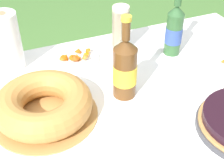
# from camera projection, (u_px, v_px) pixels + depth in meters

# --- Properties ---
(garden_table) EXTENTS (1.49, 1.07, 0.68)m
(garden_table) POSITION_uv_depth(u_px,v_px,m) (135.00, 124.00, 1.10)
(garden_table) COLOR #A87A47
(garden_table) RESTS_ON ground_plane
(tablecloth) EXTENTS (1.50, 1.08, 0.10)m
(tablecloth) POSITION_uv_depth(u_px,v_px,m) (136.00, 114.00, 1.07)
(tablecloth) COLOR white
(tablecloth) RESTS_ON garden_table
(bundt_cake) EXTENTS (0.35, 0.35, 0.10)m
(bundt_cake) POSITION_uv_depth(u_px,v_px,m) (44.00, 104.00, 1.01)
(bundt_cake) COLOR #B78447
(bundt_cake) RESTS_ON tablecloth
(cup_stack) EXTENTS (0.07, 0.07, 0.20)m
(cup_stack) POSITION_uv_depth(u_px,v_px,m) (121.00, 29.00, 1.32)
(cup_stack) COLOR beige
(cup_stack) RESTS_ON tablecloth
(cider_bottle_green) EXTENTS (0.07, 0.07, 0.30)m
(cider_bottle_green) POSITION_uv_depth(u_px,v_px,m) (174.00, 30.00, 1.29)
(cider_bottle_green) COLOR #2D562D
(cider_bottle_green) RESTS_ON tablecloth
(cider_bottle_amber) EXTENTS (0.08, 0.08, 0.30)m
(cider_bottle_amber) POSITION_uv_depth(u_px,v_px,m) (126.00, 68.00, 1.06)
(cider_bottle_amber) COLOR brown
(cider_bottle_amber) RESTS_ON tablecloth
(snack_plate_right) EXTENTS (0.20, 0.20, 0.05)m
(snack_plate_right) POSITION_uv_depth(u_px,v_px,m) (75.00, 58.00, 1.30)
(snack_plate_right) COLOR white
(snack_plate_right) RESTS_ON tablecloth
(paper_towel_roll) EXTENTS (0.11, 0.11, 0.23)m
(paper_towel_roll) POSITION_uv_depth(u_px,v_px,m) (7.00, 41.00, 1.20)
(paper_towel_roll) COLOR white
(paper_towel_roll) RESTS_ON tablecloth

